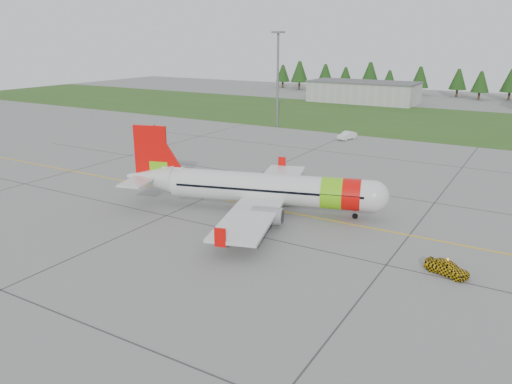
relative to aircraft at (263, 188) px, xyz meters
The scene contains 9 objects.
ground 9.86m from the aircraft, 47.13° to the right, with size 320.00×320.00×0.00m, color gray.
aircraft is the anchor object (origin of this frame).
follow_me_car 22.22m from the aircraft, 16.03° to the right, with size 1.50×1.27×3.73m, color yellow.
service_van 45.53m from the aircraft, 98.60° to the left, with size 1.64×1.55×4.72m, color silver.
grass_strip 75.37m from the aircraft, 85.08° to the left, with size 320.00×50.00×0.03m, color #30561E.
taxi_guideline 7.07m from the aircraft, ahead, with size 120.00×0.25×0.02m, color gold.
hangar_west 105.70m from the aircraft, 102.87° to the left, with size 32.00×14.00×6.00m, color #A8A8A3.
floodlight_mast 57.55m from the aircraft, 116.58° to the left, with size 0.50×0.50×20.00m, color slate.
treeline 131.22m from the aircraft, 87.18° to the left, with size 160.00×8.00×10.00m, color #1C3F14, non-canonical shape.
Camera 1 is at (20.42, -40.17, 19.12)m, focal length 35.00 mm.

